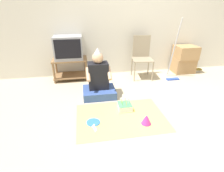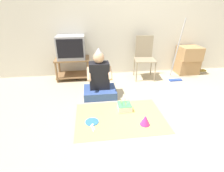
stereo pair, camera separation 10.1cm
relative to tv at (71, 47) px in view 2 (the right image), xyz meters
name	(u,v)px [view 2 (the right image)]	position (x,y,z in m)	size (l,w,h in m)	color
ground_plane	(165,119)	(1.43, -1.76, -0.70)	(16.00, 16.00, 0.00)	tan
wall_back	(136,17)	(1.43, 0.25, 0.57)	(6.40, 0.06, 2.55)	beige
tv_stand	(73,66)	(0.00, 0.00, -0.43)	(0.73, 0.45, 0.47)	olive
tv	(71,47)	(0.00, 0.00, 0.00)	(0.57, 0.44, 0.48)	#99999E
folding_chair	(144,55)	(1.57, -0.12, -0.19)	(0.48, 0.45, 0.91)	gray
cardboard_box_stack	(188,60)	(2.68, -0.02, -0.37)	(0.49, 0.43, 0.64)	#A87F51
dust_mop	(176,63)	(2.21, -0.36, -0.32)	(0.28, 0.33, 1.29)	#2D4CB2
book_pile	(201,71)	(3.11, 0.00, -0.68)	(0.18, 0.13, 0.05)	beige
person_seated	(99,81)	(0.53, -0.88, -0.43)	(0.57, 0.46, 0.87)	#334C8C
party_cloth	(120,117)	(0.77, -1.63, -0.70)	(1.30, 0.91, 0.01)	#EAD666
birthday_cake	(124,107)	(0.88, -1.44, -0.65)	(0.21, 0.21, 0.17)	silver
party_hat_blue	(145,120)	(1.09, -1.85, -0.63)	(0.14, 0.14, 0.14)	#CC338C
paper_plate	(92,122)	(0.36, -1.70, -0.69)	(0.19, 0.19, 0.01)	blue
plastic_spoon_near	(93,125)	(0.37, -1.78, -0.69)	(0.05, 0.14, 0.01)	white
plastic_spoon_far	(92,127)	(0.35, -1.81, -0.69)	(0.05, 0.14, 0.01)	white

